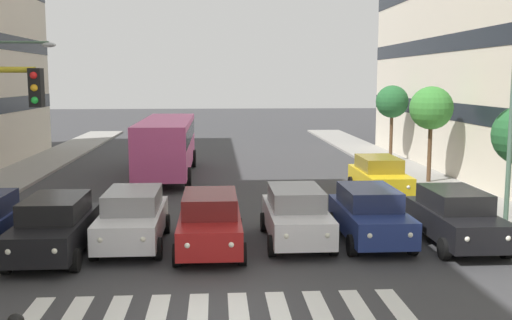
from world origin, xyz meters
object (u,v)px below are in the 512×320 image
Objects in this scene: car_4 at (133,218)px; car_0 at (455,217)px; car_row2_0 at (379,176)px; car_3 at (210,222)px; car_5 at (55,226)px; car_1 at (370,214)px; car_2 at (296,215)px; bus_behind_traffic at (167,141)px; street_tree_3 at (392,102)px; street_lamp_left at (501,84)px; street_tree_2 at (431,109)px.

car_0 is at bearing 176.69° from car_4.
car_4 and car_row2_0 have the same top height.
car_3 is 10.77m from car_row2_0.
car_4 and car_5 have the same top height.
car_4 is at bearing -0.39° from car_1.
car_4 is at bearing 0.58° from car_2.
car_4 is at bearing 36.55° from car_row2_0.
car_2 is 1.00× the size of car_3.
car_row2_0 is (0.24, -7.77, 0.00)m from car_0.
bus_behind_traffic is at bearing -60.98° from car_1.
street_tree_3 is at bearing -109.12° from car_row2_0.
car_4 is 1.00× the size of car_5.
street_lamp_left is 9.55m from street_tree_2.
street_tree_3 reaches higher than car_3.
car_2 is 8.51m from car_row2_0.
car_5 is 14.44m from bus_behind_traffic.
street_tree_3 is at bearing -108.53° from car_1.
street_tree_3 reaches higher than bus_behind_traffic.
car_row2_0 is at bearing 147.92° from bus_behind_traffic.
car_4 is at bearing 37.35° from street_tree_2.
car_row2_0 is at bearing -145.32° from car_5.
car_0 is 7.77m from car_row2_0.
car_2 is 0.56× the size of street_lamp_left.
car_1 is 9.54m from car_5.
street_tree_3 reaches higher than car_1.
car_row2_0 is 5.01m from street_tree_2.
car_2 is 2.80m from car_3.
bus_behind_traffic reaches higher than car_4.
car_2 is 5.07m from car_4.
street_tree_2 is at bearing -128.63° from car_2.
street_lamp_left reaches higher than car_4.
street_tree_3 is at bearing -127.31° from car_4.
car_0 and car_5 have the same top height.
street_tree_3 is (-1.55, -16.90, -1.23)m from street_lamp_left.
car_0 is 0.97× the size of street_tree_3.
car_0 is at bearing 168.39° from car_1.
bus_behind_traffic is 1.32× the size of street_lamp_left.
car_1 is 1.00× the size of car_2.
car_0 is 2.61m from car_1.
car_1 is 1.00× the size of car_5.
street_tree_2 is 7.52m from street_tree_3.
street_lamp_left is at bearing -176.57° from car_2.
car_5 is (2.10, 0.97, 0.00)m from car_4.
street_tree_3 reaches higher than car_0.
street_lamp_left reaches higher than bus_behind_traffic.
street_tree_2 is at bearing 87.45° from street_tree_3.
street_lamp_left is 1.73× the size of street_tree_2.
car_row2_0 is (-11.81, -8.17, 0.00)m from car_5.
street_tree_2 is 1.01× the size of street_tree_3.
street_lamp_left is at bearing -177.80° from car_4.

